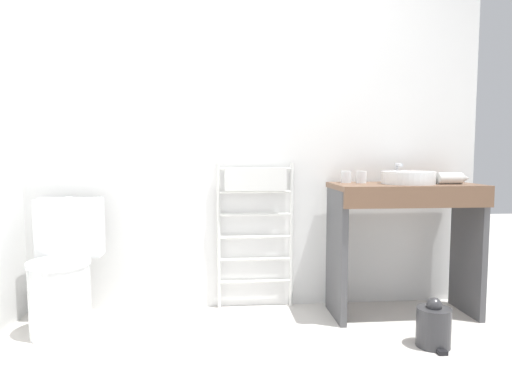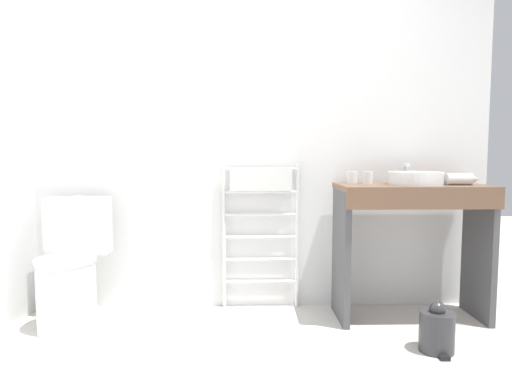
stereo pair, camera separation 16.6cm
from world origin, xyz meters
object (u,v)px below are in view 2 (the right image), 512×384
at_px(sink_basin, 415,178).
at_px(cup_near_wall, 352,177).
at_px(toilet, 70,272).
at_px(hair_dryer, 459,179).
at_px(cup_near_edge, 368,177).
at_px(towel_radiator, 261,205).
at_px(trash_bin, 437,330).

bearing_deg(sink_basin, cup_near_wall, 158.96).
bearing_deg(toilet, hair_dryer, 0.61).
bearing_deg(cup_near_edge, cup_near_wall, 155.02).
distance_m(toilet, towel_radiator, 1.31).
bearing_deg(toilet, cup_near_edge, 4.70).
distance_m(toilet, sink_basin, 2.29).
height_order(toilet, towel_radiator, towel_radiator).
bearing_deg(hair_dryer, towel_radiator, 167.92).
relative_size(towel_radiator, cup_near_edge, 12.54).
relative_size(toilet, trash_bin, 2.88).
xyz_separation_m(towel_radiator, hair_dryer, (1.26, -0.27, 0.20)).
bearing_deg(towel_radiator, hair_dryer, -12.08).
relative_size(sink_basin, cup_near_wall, 4.30).
height_order(toilet, cup_near_edge, cup_near_edge).
relative_size(cup_near_wall, trash_bin, 0.28).
height_order(cup_near_edge, hair_dryer, cup_near_edge).
height_order(towel_radiator, hair_dryer, towel_radiator).
bearing_deg(cup_near_wall, trash_bin, -62.58).
bearing_deg(sink_basin, trash_bin, -94.95).
height_order(sink_basin, cup_near_wall, sink_basin).
bearing_deg(cup_near_wall, cup_near_edge, -24.98).
xyz_separation_m(towel_radiator, sink_basin, (0.99, -0.24, 0.20)).
xyz_separation_m(hair_dryer, trash_bin, (-0.32, -0.47, -0.81)).
bearing_deg(toilet, trash_bin, -11.53).
bearing_deg(sink_basin, towel_radiator, 166.37).
distance_m(sink_basin, cup_near_edge, 0.30).
relative_size(cup_near_edge, trash_bin, 0.29).
bearing_deg(sink_basin, toilet, -178.53).
bearing_deg(trash_bin, hair_dryer, 55.94).
bearing_deg(hair_dryer, sink_basin, 173.67).
relative_size(sink_basin, hair_dryer, 1.60).
bearing_deg(sink_basin, cup_near_edge, 160.30).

